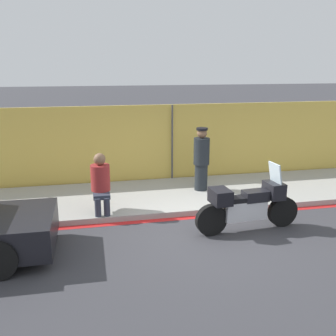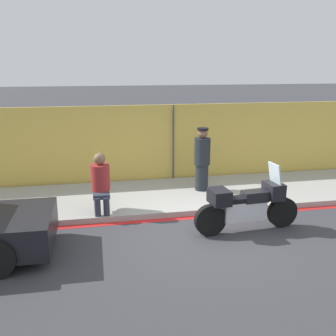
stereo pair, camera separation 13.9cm
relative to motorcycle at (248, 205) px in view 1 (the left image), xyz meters
name	(u,v)px [view 1 (the left image)]	position (x,y,z in m)	size (l,w,h in m)	color
ground_plane	(210,230)	(-0.76, 0.16, -0.57)	(120.00, 120.00, 0.00)	#38383D
sidewalk	(183,194)	(-0.76, 2.39, -0.50)	(42.51, 2.74, 0.13)	#9E9E99
curb_paint_stripe	(199,217)	(-0.76, 0.93, -0.57)	(42.51, 0.18, 0.01)	red
storefront_fence	(171,144)	(-0.76, 3.85, 0.58)	(40.39, 0.17, 2.30)	gold
motorcycle	(248,205)	(0.00, 0.00, 0.00)	(2.32, 0.61, 1.43)	black
officer_standing	(201,159)	(-0.25, 2.50, 0.41)	(0.42, 0.42, 1.68)	#1E2328
person_seated_on_curb	(101,180)	(-2.94, 1.48, 0.30)	(0.44, 0.71, 1.34)	#2D3342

